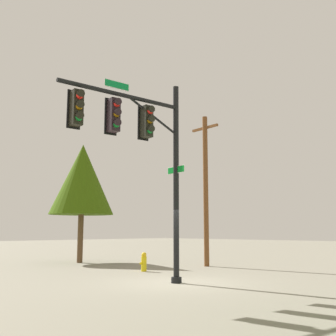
# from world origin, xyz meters

# --- Properties ---
(ground_plane) EXTENTS (120.00, 120.00, 0.00)m
(ground_plane) POSITION_xyz_m (0.00, 0.00, 0.00)
(ground_plane) COLOR gray
(signal_pole_assembly) EXTENTS (4.71, 1.27, 7.02)m
(signal_pole_assembly) POSITION_xyz_m (1.75, -0.22, 4.88)
(signal_pole_assembly) COLOR black
(signal_pole_assembly) RESTS_ON ground_plane
(utility_pole) EXTENTS (0.30, 1.80, 7.75)m
(utility_pole) POSITION_xyz_m (-5.92, -3.38, 4.03)
(utility_pole) COLOR brown
(utility_pole) RESTS_ON ground_plane
(fire_hydrant) EXTENTS (0.33, 0.24, 0.83)m
(fire_hydrant) POSITION_xyz_m (-1.95, -3.76, 0.41)
(fire_hydrant) COLOR gold
(fire_hydrant) RESTS_ON ground_plane
(tree_near) EXTENTS (3.66, 3.66, 6.74)m
(tree_near) POSITION_xyz_m (-2.82, -9.98, 4.70)
(tree_near) COLOR brown
(tree_near) RESTS_ON ground_plane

